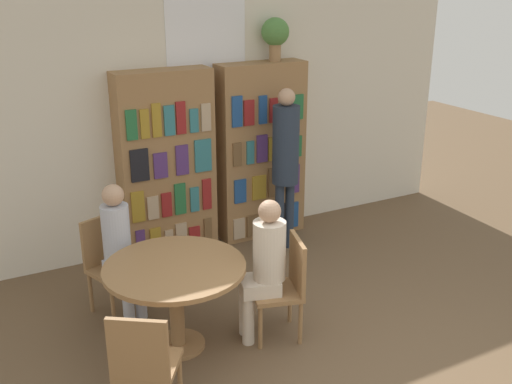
{
  "coord_description": "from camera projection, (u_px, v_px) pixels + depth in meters",
  "views": [
    {
      "loc": [
        -2.55,
        -2.73,
        2.91
      ],
      "look_at": [
        -0.17,
        1.76,
        1.05
      ],
      "focal_mm": 42.0,
      "sensor_mm": 36.0,
      "label": 1
    }
  ],
  "objects": [
    {
      "name": "reading_table",
      "position": [
        175.0,
        280.0,
        4.76
      ],
      "size": [
        1.13,
        1.13,
        0.75
      ],
      "color": "olive",
      "rests_on": "ground_plane"
    },
    {
      "name": "chair_left_side",
      "position": [
        110.0,
        260.0,
        5.37
      ],
      "size": [
        0.51,
        0.51,
        0.88
      ],
      "rotation": [
        0.0,
        0.0,
        -2.79
      ],
      "color": "olive",
      "rests_on": "ground_plane"
    },
    {
      "name": "chair_far_side",
      "position": [
        285.0,
        283.0,
        4.98
      ],
      "size": [
        0.5,
        0.5,
        0.88
      ],
      "rotation": [
        0.0,
        0.0,
        1.29
      ],
      "color": "olive",
      "rests_on": "ground_plane"
    },
    {
      "name": "bookshelf_left",
      "position": [
        166.0,
        166.0,
        6.31
      ],
      "size": [
        1.01,
        0.34,
        2.01
      ],
      "color": "olive",
      "rests_on": "ground_plane"
    },
    {
      "name": "librarian_standing",
      "position": [
        285.0,
        154.0,
        6.38
      ],
      "size": [
        0.29,
        0.56,
        1.8
      ],
      "color": "#232D3D",
      "rests_on": "ground_plane"
    },
    {
      "name": "wall_back",
      "position": [
        207.0,
        110.0,
        6.55
      ],
      "size": [
        6.4,
        0.07,
        3.0
      ],
      "color": "beige",
      "rests_on": "ground_plane"
    },
    {
      "name": "flower_vase",
      "position": [
        275.0,
        34.0,
        6.45
      ],
      "size": [
        0.3,
        0.3,
        0.46
      ],
      "color": "#997047",
      "rests_on": "bookshelf_right"
    },
    {
      "name": "bookshelf_right",
      "position": [
        261.0,
        152.0,
        6.81
      ],
      "size": [
        1.01,
        0.34,
        2.01
      ],
      "color": "olive",
      "rests_on": "ground_plane"
    },
    {
      "name": "seated_reader_right",
      "position": [
        264.0,
        262.0,
        4.87
      ],
      "size": [
        0.4,
        0.35,
        1.24
      ],
      "rotation": [
        0.0,
        0.0,
        1.29
      ],
      "color": "beige",
      "rests_on": "ground_plane"
    },
    {
      "name": "chair_near_camera",
      "position": [
        144.0,
        363.0,
        3.96
      ],
      "size": [
        0.56,
        0.56,
        0.88
      ],
      "rotation": [
        0.0,
        0.0,
        -0.59
      ],
      "color": "olive",
      "rests_on": "ground_plane"
    },
    {
      "name": "seated_reader_left",
      "position": [
        120.0,
        245.0,
        5.19
      ],
      "size": [
        0.34,
        0.39,
        1.24
      ],
      "rotation": [
        0.0,
        0.0,
        -2.79
      ],
      "color": "#B2B7C6",
      "rests_on": "ground_plane"
    }
  ]
}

